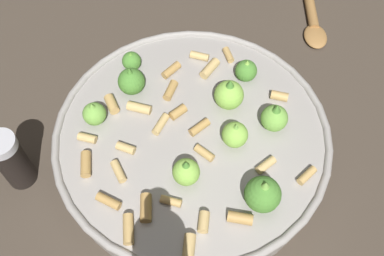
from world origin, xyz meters
The scene contains 4 objects.
ground_plane centered at (0.00, 0.00, 0.00)m, with size 2.40×2.40×0.00m, color #42382D.
cooking_pan centered at (0.00, 0.00, 0.03)m, with size 0.35×0.35×0.10m.
pepper_shaker centered at (0.21, -0.06, 0.05)m, with size 0.04×0.04×0.09m.
wooden_spoon centered at (-0.29, -0.16, 0.01)m, with size 0.11×0.20×0.02m.
Camera 1 is at (0.12, 0.27, 0.52)m, focal length 41.18 mm.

